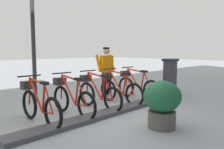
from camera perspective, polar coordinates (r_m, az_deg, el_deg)
ground_plane at (r=5.66m, az=-1.06°, el=-10.04°), size 60.00×60.00×0.00m
dock_rail_base at (r=5.64m, az=-1.06°, el=-9.55°), size 0.44×5.07×0.10m
payment_kiosk at (r=7.94m, az=14.26°, el=-0.58°), size 0.36×0.52×1.28m
bike_docked_0 at (r=7.39m, az=6.15°, el=-2.78°), size 1.72×0.54×1.02m
bike_docked_1 at (r=6.74m, az=1.69°, el=-3.62°), size 1.72×0.54×1.02m
bike_docked_2 at (r=6.15m, az=-3.69°, el=-4.61°), size 1.72×0.54×1.02m
bike_docked_3 at (r=5.62m, az=-10.16°, el=-5.74°), size 1.72×0.54×1.02m
bike_docked_4 at (r=5.18m, az=-17.89°, el=-6.98°), size 1.72×0.54×1.02m
worker_near_rack at (r=7.82m, az=-1.40°, el=1.29°), size 0.56×0.69×1.66m
lamp_post at (r=7.30m, az=-19.28°, el=14.10°), size 0.32×0.32×4.02m
planter_bush at (r=4.74m, az=12.42°, el=-6.65°), size 0.76×0.76×0.97m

